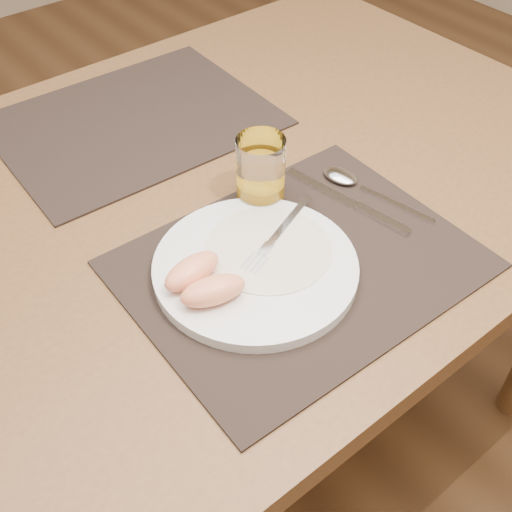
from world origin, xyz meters
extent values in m
plane|color=#56371D|center=(0.00, 0.00, 0.00)|extent=(5.00, 5.00, 0.00)
cube|color=brown|center=(0.00, 0.00, 0.73)|extent=(1.40, 0.90, 0.04)
cylinder|color=brown|center=(0.62, 0.37, 0.35)|extent=(0.06, 0.06, 0.71)
cube|color=black|center=(0.02, -0.22, 0.75)|extent=(0.46, 0.36, 0.00)
cube|color=black|center=(0.03, 0.22, 0.75)|extent=(0.46, 0.37, 0.00)
cylinder|color=white|center=(-0.04, -0.20, 0.76)|extent=(0.27, 0.27, 0.02)
cylinder|color=white|center=(-0.01, -0.19, 0.77)|extent=(0.17, 0.17, 0.00)
cube|color=silver|center=(0.05, -0.16, 0.77)|extent=(0.11, 0.05, 0.00)
cube|color=silver|center=(-0.01, -0.19, 0.77)|extent=(0.03, 0.02, 0.00)
cube|color=silver|center=(-0.04, -0.20, 0.77)|extent=(0.04, 0.03, 0.00)
cube|color=silver|center=(0.15, -0.12, 0.76)|extent=(0.04, 0.13, 0.00)
cube|color=silver|center=(0.17, -0.23, 0.76)|extent=(0.03, 0.09, 0.01)
cube|color=silver|center=(0.21, -0.22, 0.76)|extent=(0.03, 0.12, 0.00)
ellipsoid|color=silver|center=(0.19, -0.12, 0.76)|extent=(0.05, 0.06, 0.01)
cylinder|color=white|center=(0.06, -0.09, 0.81)|extent=(0.07, 0.07, 0.11)
cylinder|color=#F2A214|center=(0.06, -0.09, 0.77)|extent=(0.06, 0.06, 0.03)
ellipsoid|color=#FF9868|center=(-0.12, -0.21, 0.79)|extent=(0.09, 0.06, 0.03)
ellipsoid|color=#FF9868|center=(-0.12, -0.17, 0.79)|extent=(0.09, 0.05, 0.03)
camera|label=1|loc=(-0.41, -0.66, 1.36)|focal=45.00mm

